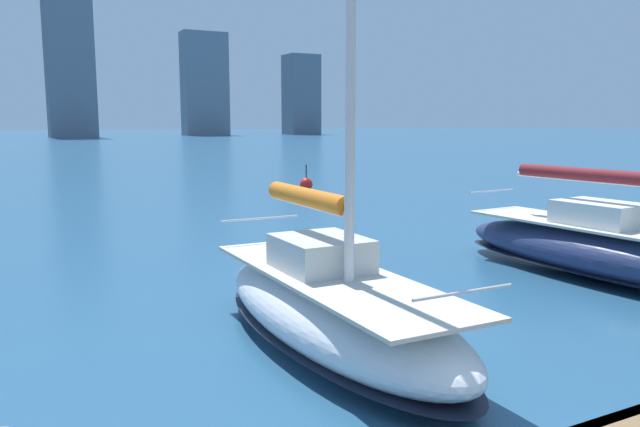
{
  "coord_description": "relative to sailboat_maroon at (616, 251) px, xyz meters",
  "views": [
    {
      "loc": [
        4.45,
        2.73,
        3.7
      ],
      "look_at": [
        -0.29,
        -6.3,
        2.2
      ],
      "focal_mm": 35.0,
      "sensor_mm": 36.0,
      "label": 1
    }
  ],
  "objects": [
    {
      "name": "channel_buoy",
      "position": [
        -2.24,
        -20.79,
        -0.37
      ],
      "size": [
        0.7,
        0.7,
        1.4
      ],
      "color": "red",
      "rests_on": "ground"
    },
    {
      "name": "sailboat_maroon",
      "position": [
        0.0,
        0.0,
        0.0
      ],
      "size": [
        2.87,
        8.93,
        10.21
      ],
      "color": "navy",
      "rests_on": "ground"
    },
    {
      "name": "sailboat_orange",
      "position": [
        7.96,
        0.68,
        0.01
      ],
      "size": [
        2.3,
        7.02,
        11.42
      ],
      "color": "white",
      "rests_on": "ground"
    }
  ]
}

